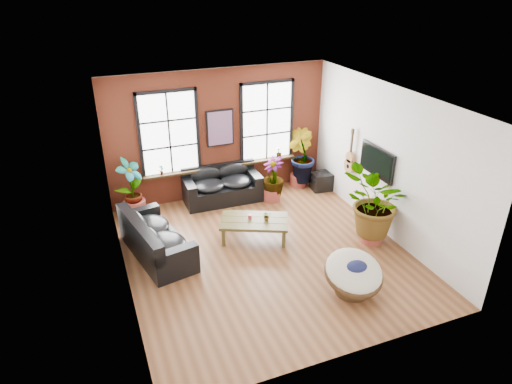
# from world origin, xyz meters

# --- Properties ---
(room) EXTENTS (6.04, 6.54, 3.54)m
(room) POSITION_xyz_m (0.00, 0.15, 1.75)
(room) COLOR brown
(room) RESTS_ON ground
(sofa_back) EXTENTS (2.08, 1.04, 0.95)m
(sofa_back) POSITION_xyz_m (-0.11, 2.90, 0.43)
(sofa_back) COLOR black
(sofa_back) RESTS_ON ground
(sofa_left) EXTENTS (1.40, 2.43, 0.90)m
(sofa_left) POSITION_xyz_m (-2.31, 0.83, 0.41)
(sofa_left) COLOR black
(sofa_left) RESTS_ON ground
(coffee_table) EXTENTS (1.78, 1.46, 0.60)m
(coffee_table) POSITION_xyz_m (-0.01, 0.67, 0.44)
(coffee_table) COLOR #433C18
(coffee_table) RESTS_ON ground
(papasan_chair) EXTENTS (1.22, 1.23, 0.86)m
(papasan_chair) POSITION_xyz_m (1.05, -1.89, 0.44)
(papasan_chair) COLOR #483019
(papasan_chair) RESTS_ON ground
(poster) EXTENTS (0.74, 0.06, 0.98)m
(poster) POSITION_xyz_m (0.00, 3.18, 1.95)
(poster) COLOR black
(poster) RESTS_ON room
(tv_wall_unit) EXTENTS (0.13, 1.86, 1.20)m
(tv_wall_unit) POSITION_xyz_m (2.93, 0.60, 1.54)
(tv_wall_unit) COLOR black
(tv_wall_unit) RESTS_ON room
(media_box) EXTENTS (0.66, 0.57, 0.50)m
(media_box) POSITION_xyz_m (2.77, 2.45, 0.25)
(media_box) COLOR black
(media_box) RESTS_ON ground
(pot_back_left) EXTENTS (0.57, 0.57, 0.41)m
(pot_back_left) POSITION_xyz_m (-2.45, 2.88, 0.20)
(pot_back_left) COLOR #983C32
(pot_back_left) RESTS_ON ground
(pot_back_right) EXTENTS (0.63, 0.63, 0.35)m
(pot_back_right) POSITION_xyz_m (2.25, 2.92, 0.17)
(pot_back_right) COLOR #983C32
(pot_back_right) RESTS_ON ground
(pot_right_wall) EXTENTS (0.55, 0.55, 0.36)m
(pot_right_wall) POSITION_xyz_m (2.48, -0.46, 0.18)
(pot_right_wall) COLOR #983C32
(pot_right_wall) RESTS_ON ground
(pot_mid) EXTENTS (0.61, 0.61, 0.34)m
(pot_mid) POSITION_xyz_m (1.15, 2.34, 0.17)
(pot_mid) COLOR #983C32
(pot_mid) RESTS_ON ground
(floor_plant_back_left) EXTENTS (0.90, 0.87, 1.42)m
(floor_plant_back_left) POSITION_xyz_m (-2.47, 2.86, 0.86)
(floor_plant_back_left) COLOR #154512
(floor_plant_back_left) RESTS_ON ground
(floor_plant_back_right) EXTENTS (0.97, 1.06, 1.54)m
(floor_plant_back_right) POSITION_xyz_m (2.29, 2.91, 0.92)
(floor_plant_back_right) COLOR #154512
(floor_plant_back_right) RESTS_ON ground
(floor_plant_right_wall) EXTENTS (1.97, 1.91, 1.67)m
(floor_plant_right_wall) POSITION_xyz_m (2.46, -0.46, 0.99)
(floor_plant_right_wall) COLOR #154512
(floor_plant_right_wall) RESTS_ON ground
(floor_plant_mid) EXTENTS (0.77, 0.77, 1.09)m
(floor_plant_mid) POSITION_xyz_m (1.19, 2.36, 0.69)
(floor_plant_mid) COLOR #154512
(floor_plant_mid) RESTS_ON ground
(table_plant) EXTENTS (0.22, 0.20, 0.22)m
(table_plant) POSITION_xyz_m (0.25, 0.56, 0.61)
(table_plant) COLOR #154512
(table_plant) RESTS_ON coffee_table
(sill_plant_left) EXTENTS (0.17, 0.17, 0.27)m
(sill_plant_left) POSITION_xyz_m (-1.65, 3.13, 1.04)
(sill_plant_left) COLOR #154512
(sill_plant_left) RESTS_ON room
(sill_plant_right) EXTENTS (0.19, 0.19, 0.27)m
(sill_plant_right) POSITION_xyz_m (1.70, 3.13, 1.04)
(sill_plant_right) COLOR #154512
(sill_plant_right) RESTS_ON room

